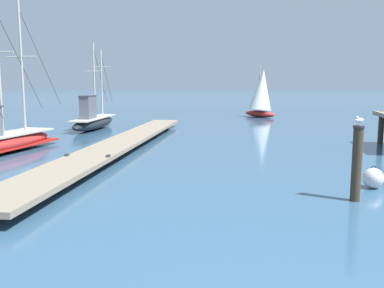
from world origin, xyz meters
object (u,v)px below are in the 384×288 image
(fishing_boat_1, at_px, (93,120))
(distant_sailboat, at_px, (261,93))
(perched_seagull, at_px, (359,120))
(mooring_buoy, at_px, (373,178))
(mooring_piling, at_px, (357,162))

(fishing_boat_1, distance_m, distant_sailboat, 16.90)
(fishing_boat_1, height_order, perched_seagull, fishing_boat_1)
(fishing_boat_1, relative_size, perched_seagull, 25.36)
(perched_seagull, relative_size, mooring_buoy, 0.46)
(perched_seagull, bearing_deg, distant_sailboat, 89.00)
(perched_seagull, bearing_deg, mooring_piling, -139.24)
(perched_seagull, height_order, distant_sailboat, distant_sailboat)
(fishing_boat_1, bearing_deg, mooring_piling, -54.61)
(fishing_boat_1, xyz_separation_m, perched_seagull, (12.17, -17.13, 1.55))
(mooring_buoy, bearing_deg, mooring_piling, -124.76)
(fishing_boat_1, bearing_deg, perched_seagull, -54.59)
(mooring_buoy, relative_size, distant_sailboat, 0.14)
(distant_sailboat, bearing_deg, mooring_piling, -91.01)
(mooring_piling, distance_m, perched_seagull, 1.13)
(fishing_boat_1, relative_size, mooring_piling, 3.94)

